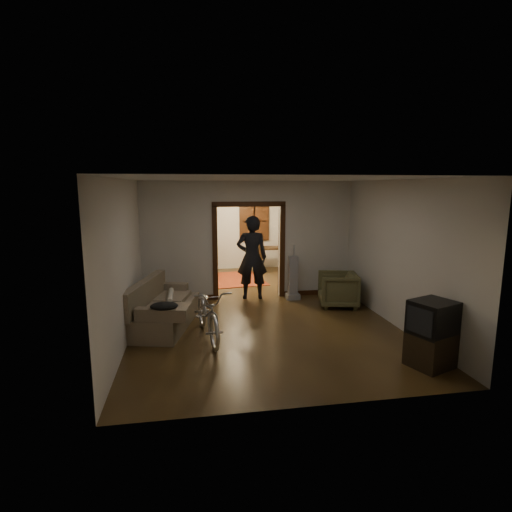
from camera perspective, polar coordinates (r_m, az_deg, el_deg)
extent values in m
cube|color=#31210F|center=(9.10, -0.32, -7.14)|extent=(5.00, 8.50, 0.01)
cube|color=white|center=(8.70, -0.34, 10.78)|extent=(5.00, 8.50, 0.01)
cube|color=beige|center=(12.98, -3.36, 4.30)|extent=(5.00, 0.02, 2.80)
cube|color=beige|center=(8.75, -16.71, 1.15)|extent=(0.02, 8.50, 2.80)
cube|color=beige|center=(9.52, 14.71, 1.93)|extent=(0.02, 8.50, 2.80)
cube|color=beige|center=(9.53, -1.05, 2.26)|extent=(5.00, 0.14, 2.80)
cube|color=black|center=(9.57, -1.05, 0.48)|extent=(1.74, 0.20, 2.32)
cube|color=black|center=(13.02, -0.27, 5.00)|extent=(0.98, 0.06, 1.28)
sphere|color=#FFE0A5|center=(11.18, -2.42, 8.28)|extent=(0.24, 0.24, 0.24)
cube|color=silver|center=(9.69, 5.17, 1.45)|extent=(0.08, 0.01, 0.12)
cube|color=brown|center=(7.89, -12.93, -6.61)|extent=(1.36, 2.16, 0.92)
cylinder|color=beige|center=(8.16, -12.13, -5.52)|extent=(0.11, 0.86, 0.11)
ellipsoid|color=black|center=(6.96, -13.00, -6.98)|extent=(0.46, 0.35, 0.14)
imported|color=silver|center=(7.18, -6.85, -7.97)|extent=(0.87, 1.87, 0.95)
imported|color=#4D4B2B|center=(9.18, 11.62, -4.71)|extent=(1.00, 0.98, 0.77)
cube|color=black|center=(6.67, 23.65, -12.10)|extent=(0.74, 0.71, 0.53)
cube|color=black|center=(6.51, 23.95, -8.06)|extent=(0.74, 0.70, 0.51)
cube|color=gray|center=(9.55, 5.30, -3.10)|extent=(0.34, 0.28, 1.05)
imported|color=black|center=(9.49, -0.60, -0.22)|extent=(0.77, 0.55, 2.00)
cube|color=maroon|center=(11.64, -2.99, -3.30)|extent=(1.72, 2.14, 0.02)
cube|color=#2B341F|center=(12.73, -9.01, 1.80)|extent=(0.97, 0.66, 1.79)
sphere|color=#1E5972|center=(12.63, -9.14, 6.49)|extent=(0.30, 0.30, 0.30)
cube|color=black|center=(12.57, 2.27, -0.53)|extent=(1.11, 0.70, 0.78)
cube|color=black|center=(12.37, -0.15, -0.32)|extent=(0.48, 0.48, 0.94)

